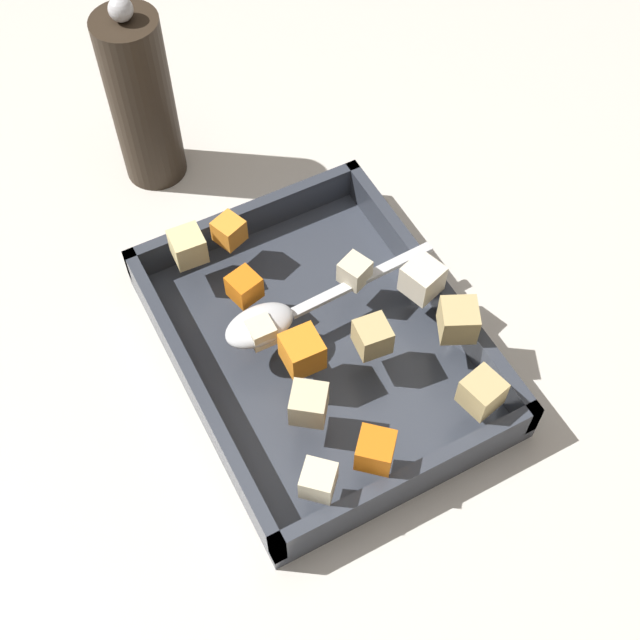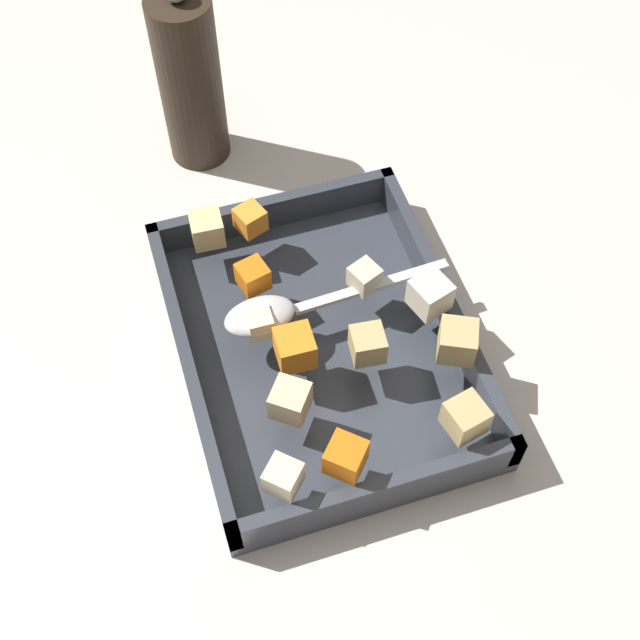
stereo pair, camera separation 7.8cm
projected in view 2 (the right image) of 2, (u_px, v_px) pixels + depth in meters
The scene contains 17 objects.
ground_plane at pixel (317, 374), 0.82m from camera, with size 4.00×4.00×0.00m, color beige.
baking_dish at pixel (320, 347), 0.82m from camera, with size 0.34×0.27×0.05m.
carrot_chunk_corner_nw at pixel (250, 219), 0.84m from camera, with size 0.03×0.03×0.03m, color orange.
carrot_chunk_corner_ne at pixel (346, 457), 0.70m from camera, with size 0.03×0.03×0.03m, color orange.
carrot_chunk_back_center at pixel (253, 276), 0.80m from camera, with size 0.03×0.03×0.03m, color orange.
carrot_chunk_corner_se at pixel (295, 348), 0.75m from camera, with size 0.03×0.03×0.03m, color orange.
potato_chunk_mid_right at pixel (457, 341), 0.76m from camera, with size 0.03×0.03×0.03m, color tan.
potato_chunk_center at pixel (207, 229), 0.83m from camera, with size 0.03×0.03×0.03m, color #E0CC89.
potato_chunk_mid_left at pixel (283, 477), 0.69m from camera, with size 0.03×0.03×0.03m, color beige.
potato_chunk_corner_sw at pixel (465, 418), 0.72m from camera, with size 0.03×0.03×0.03m, color tan.
potato_chunk_near_left at pixel (260, 323), 0.78m from camera, with size 0.02×0.02×0.02m, color beige.
potato_chunk_heap_side at pixel (290, 400), 0.73m from camera, with size 0.03×0.03×0.03m, color beige.
potato_chunk_near_spoon at pixel (368, 344), 0.76m from camera, with size 0.03×0.03×0.03m, color tan.
parsnip_chunk_far_left at pixel (430, 295), 0.79m from camera, with size 0.03×0.03×0.03m, color silver.
parsnip_chunk_heap_top at pixel (365, 277), 0.80m from camera, with size 0.03×0.03×0.03m, color beige.
serving_spoon at pixel (274, 312), 0.78m from camera, with size 0.05×0.23×0.02m.
pepper_mill at pixel (190, 81), 0.90m from camera, with size 0.07×0.07×0.23m.
Camera 2 is at (-0.39, 0.12, 0.71)m, focal length 47.48 mm.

